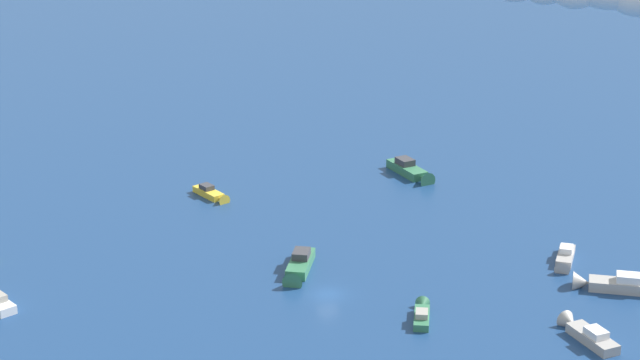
{
  "coord_description": "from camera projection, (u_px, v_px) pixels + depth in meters",
  "views": [
    {
      "loc": [
        -129.75,
        42.97,
        65.74
      ],
      "look_at": [
        0.77,
        0.81,
        15.43
      ],
      "focal_mm": 66.33,
      "sensor_mm": 36.0,
      "label": 1
    }
  ],
  "objects": [
    {
      "name": "ground_plane",
      "position": [
        328.0,
        294.0,
        150.96
      ],
      "size": [
        2000.0,
        2000.0,
        0.0
      ],
      "primitive_type": "plane",
      "color": "navy"
    },
    {
      "name": "motorboat_near_centre",
      "position": [
        611.0,
        284.0,
        152.0
      ],
      "size": [
        7.62,
        10.48,
        3.06
      ],
      "color": "#9E9993",
      "rests_on": "ground_plane"
    },
    {
      "name": "motorboat_offshore",
      "position": [
        586.0,
        333.0,
        139.46
      ],
      "size": [
        9.45,
        3.43,
        2.68
      ],
      "color": "#9E9993",
      "rests_on": "ground_plane"
    },
    {
      "name": "motorboat_ahead",
      "position": [
        422.0,
        314.0,
        144.6
      ],
      "size": [
        7.31,
        4.63,
        2.09
      ],
      "color": "#33704C",
      "rests_on": "ground_plane"
    },
    {
      "name": "motorboat_mid_cluster",
      "position": [
        299.0,
        267.0,
        156.93
      ],
      "size": [
        10.41,
        7.09,
        3.0
      ],
      "color": "#33704C",
      "rests_on": "ground_plane"
    },
    {
      "name": "motorboat_outer_ring_a",
      "position": [
        212.0,
        194.0,
        183.19
      ],
      "size": [
        7.81,
        4.5,
        2.21
      ],
      "color": "gold",
      "rests_on": "ground_plane"
    },
    {
      "name": "motorboat_outer_ring_b",
      "position": [
        412.0,
        171.0,
        192.32
      ],
      "size": [
        11.01,
        4.59,
        3.11
      ],
      "color": "#33704C",
      "rests_on": "ground_plane"
    },
    {
      "name": "motorboat_outer_ring_c",
      "position": [
        565.0,
        259.0,
        159.95
      ],
      "size": [
        7.78,
        6.27,
        2.33
      ],
      "color": "#9E9993",
      "rests_on": "ground_plane"
    }
  ]
}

